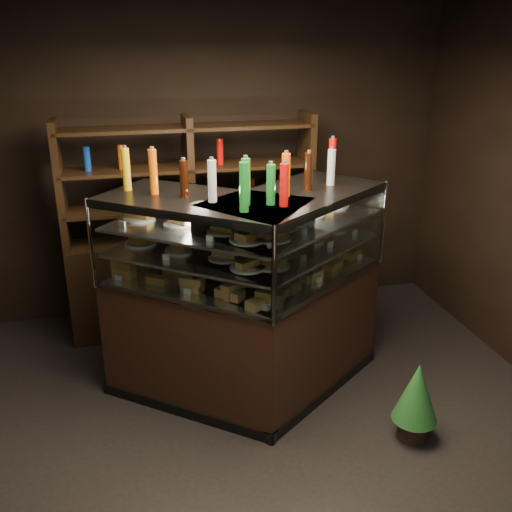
# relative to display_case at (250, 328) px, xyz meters

# --- Properties ---
(ground) EXTENTS (5.00, 5.00, 0.00)m
(ground) POSITION_rel_display_case_xyz_m (-0.24, -0.88, -0.53)
(ground) COLOR black
(ground) RESTS_ON ground
(room_shell) EXTENTS (5.02, 5.02, 3.01)m
(room_shell) POSITION_rel_display_case_xyz_m (-0.24, -0.88, 1.41)
(room_shell) COLOR black
(room_shell) RESTS_ON ground
(display_case) EXTENTS (2.28, 1.48, 1.59)m
(display_case) POSITION_rel_display_case_xyz_m (0.00, 0.00, 0.00)
(display_case) COLOR black
(display_case) RESTS_ON ground
(food_display) EXTENTS (1.86, 0.94, 0.48)m
(food_display) POSITION_rel_display_case_xyz_m (0.00, -0.01, 0.68)
(food_display) COLOR #B58741
(food_display) RESTS_ON display_case
(bottles_top) EXTENTS (1.68, 0.80, 0.30)m
(bottles_top) POSITION_rel_display_case_xyz_m (-0.00, 0.00, 1.20)
(bottles_top) COLOR silver
(bottles_top) RESTS_ON display_case
(potted_conifer) EXTENTS (0.31, 0.31, 0.67)m
(potted_conifer) POSITION_rel_display_case_xyz_m (0.98, -0.86, -0.15)
(potted_conifer) COLOR black
(potted_conifer) RESTS_ON ground
(back_shelving) EXTENTS (2.26, 0.47, 2.00)m
(back_shelving) POSITION_rel_display_case_xyz_m (-0.30, 1.17, 0.08)
(back_shelving) COLOR black
(back_shelving) RESTS_ON ground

